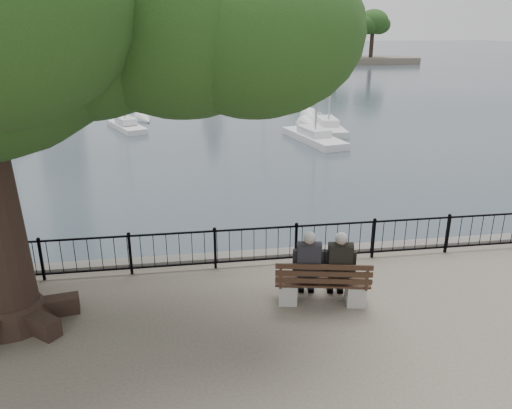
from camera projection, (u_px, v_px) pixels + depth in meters
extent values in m
cube|color=#58554F|center=(253.00, 274.00, 12.98)|extent=(200.00, 0.40, 1.20)
plane|color=#27323C|center=(186.00, 57.00, 106.11)|extent=(260.00, 260.00, 0.00)
cube|color=black|center=(256.00, 229.00, 12.01)|extent=(22.00, 0.04, 0.04)
cube|color=black|center=(256.00, 260.00, 12.30)|extent=(22.00, 0.04, 0.04)
cube|color=gray|center=(288.00, 291.00, 10.68)|extent=(0.48, 0.56, 0.46)
cube|color=gray|center=(355.00, 293.00, 10.62)|extent=(0.48, 0.56, 0.46)
cube|color=black|center=(322.00, 281.00, 10.56)|extent=(2.06, 0.93, 0.04)
cube|color=black|center=(324.00, 274.00, 10.17)|extent=(1.96, 0.43, 0.44)
cube|color=black|center=(308.00, 275.00, 10.54)|extent=(0.45, 0.40, 0.26)
cube|color=black|center=(309.00, 260.00, 10.28)|extent=(0.53, 0.35, 0.66)
sphere|color=tan|center=(310.00, 238.00, 10.16)|extent=(0.25, 0.25, 0.25)
ellipsoid|color=gray|center=(310.00, 237.00, 10.12)|extent=(0.26, 0.26, 0.23)
cube|color=black|center=(306.00, 284.00, 10.97)|extent=(0.44, 0.55, 0.50)
cube|color=black|center=(338.00, 276.00, 10.51)|extent=(0.45, 0.40, 0.26)
cube|color=black|center=(340.00, 260.00, 10.25)|extent=(0.53, 0.35, 0.66)
sphere|color=tan|center=(341.00, 239.00, 10.13)|extent=(0.25, 0.25, 0.25)
ellipsoid|color=gray|center=(342.00, 238.00, 10.10)|extent=(0.26, 0.26, 0.23)
cube|color=black|center=(336.00, 284.00, 10.94)|extent=(0.44, 0.55, 0.50)
cone|color=black|center=(14.00, 311.00, 9.95)|extent=(1.61, 1.61, 0.47)
ellipsoid|color=#1B3C14|center=(77.00, 9.00, 8.64)|extent=(4.93, 4.93, 3.84)
ellipsoid|color=#1B3C14|center=(182.00, 20.00, 8.69)|extent=(4.36, 4.36, 3.40)
ellipsoid|color=#1B3C14|center=(255.00, 32.00, 8.58)|extent=(3.79, 3.79, 2.96)
cube|color=#58554F|center=(53.00, 73.00, 65.27)|extent=(10.59, 10.59, 1.40)
cube|color=#58554F|center=(211.00, 80.00, 56.92)|extent=(5.87, 5.87, 1.40)
cube|color=gray|center=(211.00, 58.00, 56.08)|extent=(2.15, 2.54, 3.91)
cube|color=#58554F|center=(210.00, 38.00, 55.37)|extent=(2.54, 2.93, 0.30)
cube|color=gray|center=(210.00, 30.00, 55.35)|extent=(1.27, 2.15, 1.37)
cube|color=gray|center=(210.00, 23.00, 54.21)|extent=(1.47, 0.98, 1.56)
sphere|color=gray|center=(210.00, 13.00, 53.48)|extent=(1.66, 1.66, 1.66)
cube|color=silver|center=(12.00, 143.00, 28.98)|extent=(2.64, 5.92, 0.64)
cube|color=silver|center=(11.00, 135.00, 28.81)|extent=(1.59, 2.51, 0.48)
cube|color=silver|center=(127.00, 128.00, 33.27)|extent=(3.07, 4.87, 0.53)
cube|color=silver|center=(126.00, 120.00, 33.10)|extent=(1.65, 2.15, 0.39)
cylinder|color=#B7B7C7|center=(118.00, 41.00, 31.15)|extent=(0.11, 0.11, 10.41)
cube|color=silver|center=(314.00, 140.00, 29.83)|extent=(2.81, 5.89, 0.63)
cube|color=silver|center=(314.00, 132.00, 29.66)|extent=(1.65, 2.52, 0.47)
cylinder|color=#B7B7C7|center=(319.00, 38.00, 27.57)|extent=(0.13, 0.13, 10.96)
cube|color=silver|center=(327.00, 129.00, 32.99)|extent=(1.87, 5.61, 0.61)
cube|color=silver|center=(327.00, 121.00, 32.82)|extent=(1.26, 2.31, 0.46)
cylinder|color=#B7B7C7|center=(332.00, 51.00, 31.01)|extent=(0.12, 0.12, 9.31)
cube|color=silver|center=(47.00, 112.00, 39.33)|extent=(3.82, 5.90, 0.64)
cube|color=silver|center=(46.00, 105.00, 39.15)|extent=(2.03, 2.62, 0.48)
cylinder|color=#B7B7C7|center=(32.00, 17.00, 36.65)|extent=(0.13, 0.13, 13.35)
cube|color=silver|center=(226.00, 106.00, 42.31)|extent=(2.25, 5.23, 0.56)
cube|color=silver|center=(225.00, 100.00, 42.14)|extent=(1.37, 2.21, 0.42)
cylinder|color=#B7B7C7|center=(224.00, 39.00, 40.21)|extent=(0.11, 0.11, 10.19)
cube|color=silver|center=(264.00, 99.00, 46.07)|extent=(3.65, 6.17, 0.66)
cube|color=silver|center=(264.00, 93.00, 45.90)|extent=(1.99, 2.70, 0.50)
cylinder|color=#B7B7C7|center=(264.00, 38.00, 43.93)|extent=(0.13, 0.13, 10.19)
cube|color=silver|center=(116.00, 94.00, 49.07)|extent=(1.94, 5.57, 0.61)
cube|color=silver|center=(116.00, 89.00, 48.90)|extent=(1.28, 2.31, 0.46)
cylinder|color=#B7B7C7|center=(110.00, 29.00, 46.73)|extent=(0.12, 0.12, 11.51)
cube|color=brown|center=(330.00, 61.00, 88.07)|extent=(30.00, 8.00, 1.20)
cylinder|color=black|center=(306.00, 47.00, 84.66)|extent=(0.70, 0.70, 4.00)
ellipsoid|color=#1B3C14|center=(307.00, 22.00, 83.29)|extent=(5.20, 5.20, 4.16)
cylinder|color=black|center=(337.00, 46.00, 87.36)|extent=(0.70, 0.70, 4.00)
ellipsoid|color=#1B3C14|center=(338.00, 22.00, 85.99)|extent=(5.20, 5.20, 4.16)
cylinder|color=black|center=(371.00, 46.00, 87.27)|extent=(0.70, 0.70, 4.00)
ellipsoid|color=#1B3C14|center=(373.00, 22.00, 85.91)|extent=(5.20, 5.20, 4.16)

